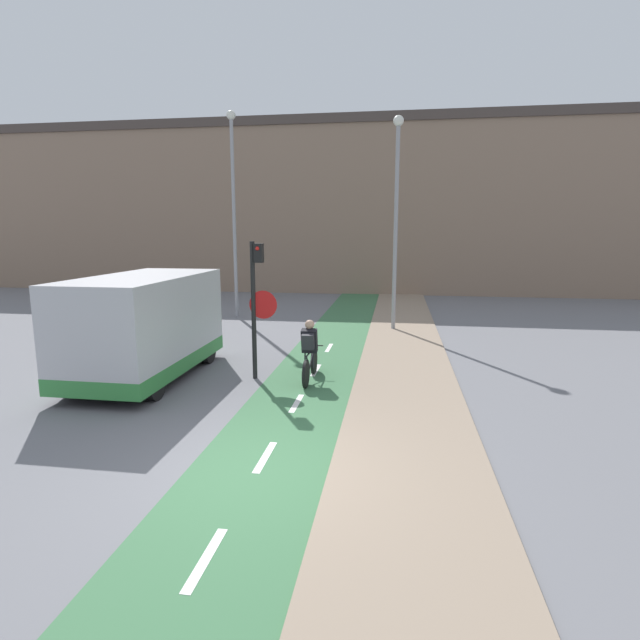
{
  "coord_description": "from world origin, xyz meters",
  "views": [
    {
      "loc": [
        1.96,
        -6.62,
        3.53
      ],
      "look_at": [
        0.0,
        6.19,
        1.2
      ],
      "focal_mm": 28.0,
      "sensor_mm": 36.0,
      "label": 1
    }
  ],
  "objects_px": {
    "street_lamp_far": "(233,197)",
    "cyclist_near": "(310,352)",
    "traffic_light_pole": "(257,295)",
    "street_lamp_sidewalk": "(396,204)",
    "van": "(145,328)"
  },
  "relations": [
    {
      "from": "street_lamp_far",
      "to": "van",
      "type": "height_order",
      "value": "street_lamp_far"
    },
    {
      "from": "traffic_light_pole",
      "to": "street_lamp_sidewalk",
      "type": "distance_m",
      "value": 7.69
    },
    {
      "from": "street_lamp_sidewalk",
      "to": "traffic_light_pole",
      "type": "bearing_deg",
      "value": -115.75
    },
    {
      "from": "street_lamp_sidewalk",
      "to": "cyclist_near",
      "type": "height_order",
      "value": "street_lamp_sidewalk"
    },
    {
      "from": "street_lamp_far",
      "to": "cyclist_near",
      "type": "xyz_separation_m",
      "value": [
        4.55,
        -8.45,
        -4.15
      ]
    },
    {
      "from": "street_lamp_far",
      "to": "cyclist_near",
      "type": "bearing_deg",
      "value": -61.72
    },
    {
      "from": "traffic_light_pole",
      "to": "van",
      "type": "height_order",
      "value": "traffic_light_pole"
    },
    {
      "from": "street_lamp_sidewalk",
      "to": "van",
      "type": "xyz_separation_m",
      "value": [
        -5.86,
        -6.91,
        -3.22
      ]
    },
    {
      "from": "street_lamp_sidewalk",
      "to": "cyclist_near",
      "type": "relative_size",
      "value": 4.12
    },
    {
      "from": "cyclist_near",
      "to": "van",
      "type": "xyz_separation_m",
      "value": [
        -3.96,
        -0.29,
        0.51
      ]
    },
    {
      "from": "cyclist_near",
      "to": "van",
      "type": "bearing_deg",
      "value": -175.77
    },
    {
      "from": "traffic_light_pole",
      "to": "street_lamp_sidewalk",
      "type": "relative_size",
      "value": 0.45
    },
    {
      "from": "cyclist_near",
      "to": "van",
      "type": "height_order",
      "value": "van"
    },
    {
      "from": "traffic_light_pole",
      "to": "cyclist_near",
      "type": "xyz_separation_m",
      "value": [
        1.27,
        -0.04,
        -1.32
      ]
    },
    {
      "from": "street_lamp_far",
      "to": "van",
      "type": "xyz_separation_m",
      "value": [
        0.59,
        -8.75,
        -3.64
      ]
    }
  ]
}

